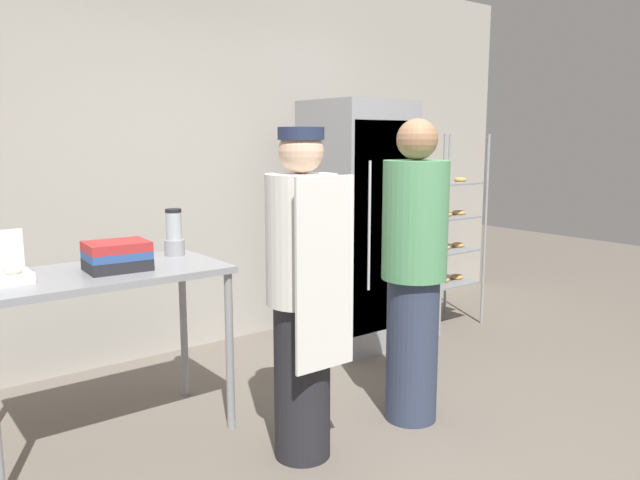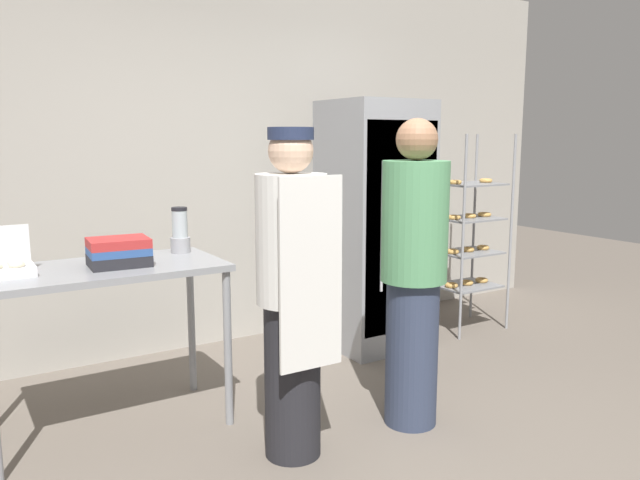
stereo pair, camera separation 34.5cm
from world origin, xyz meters
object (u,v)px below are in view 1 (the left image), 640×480
Objects in this scene: refrigerator at (357,225)px; blender_pitcher at (174,235)px; donut_box at (0,274)px; binder_stack at (117,256)px; person_customer at (414,271)px; person_baker at (302,291)px; baking_rack at (445,234)px.

blender_pitcher is at bearing -172.00° from refrigerator.
binder_stack is (0.54, -0.04, 0.03)m from donut_box.
person_customer is (0.96, -0.97, -0.17)m from blender_pitcher.
person_customer is at bearing -45.21° from blender_pitcher.
donut_box is 2.07m from person_customer.
person_baker is 0.97× the size of person_customer.
donut_box is at bearing 157.08° from person_customer.
baking_rack reaches higher than donut_box.
baking_rack is 0.96× the size of person_customer.
person_baker is at bearing -139.52° from refrigerator.
blender_pitcher is (-1.58, -0.22, 0.11)m from refrigerator.
refrigerator is 2.56m from donut_box.
person_baker is at bearing 177.47° from person_customer.
person_customer reaches higher than binder_stack.
donut_box is at bearing 176.01° from binder_stack.
person_baker is (-1.36, -1.16, -0.08)m from refrigerator.
binder_stack is at bearing 150.67° from person_customer.
person_baker is at bearing -154.33° from baking_rack.
refrigerator is at bearing 62.32° from person_customer.
refrigerator is 5.79× the size of binder_stack.
blender_pitcher reaches higher than binder_stack.
refrigerator is at bearing 8.67° from donut_box.
donut_box is at bearing -174.69° from baking_rack.
person_baker is at bearing -76.31° from blender_pitcher.
person_baker reaches higher than baking_rack.
baking_rack is 2.52m from blender_pitcher.
person_customer is (-1.54, -1.12, 0.08)m from baking_rack.
blender_pitcher is 0.45m from binder_stack.
person_customer reaches higher than donut_box.
baking_rack is 1.91m from person_customer.
blender_pitcher reaches higher than donut_box.
person_customer is at bearing -143.88° from baking_rack.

